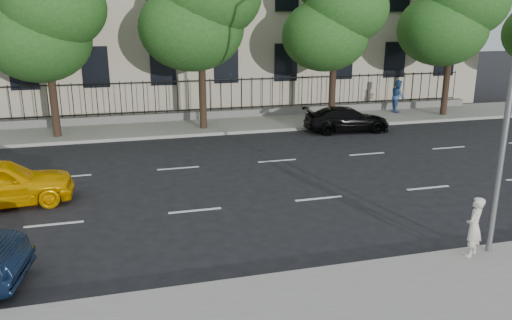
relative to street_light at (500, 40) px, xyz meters
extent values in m
plane|color=black|center=(-2.50, 1.77, -5.15)|extent=(120.00, 120.00, 0.00)
cube|color=gray|center=(-2.50, -2.23, -5.07)|extent=(60.00, 4.00, 0.15)
cube|color=gray|center=(-2.50, 15.77, -5.07)|extent=(60.00, 4.00, 0.15)
cube|color=slate|center=(-2.50, 17.47, -4.80)|extent=(30.00, 0.50, 0.40)
cube|color=black|center=(-2.50, 17.47, -4.50)|extent=(28.80, 0.05, 0.05)
cube|color=black|center=(-2.50, 17.47, -2.90)|extent=(28.80, 0.05, 0.05)
cylinder|color=slate|center=(0.00, -0.53, -1.00)|extent=(0.14, 0.14, 8.00)
cylinder|color=#382619|center=(-11.50, 14.97, -3.51)|extent=(0.36, 0.36, 2.97)
ellipsoid|color=#1C541C|center=(-11.90, 15.27, -0.52)|extent=(4.75, 4.75, 3.90)
ellipsoid|color=#1C541C|center=(-11.00, 14.77, 0.85)|extent=(4.50, 4.50, 3.70)
cylinder|color=#382619|center=(-4.50, 14.97, -3.34)|extent=(0.36, 0.36, 3.32)
ellipsoid|color=#1C541C|center=(-4.90, 15.27, -0.05)|extent=(5.13, 5.13, 4.21)
cylinder|color=#382619|center=(2.50, 14.97, -3.46)|extent=(0.36, 0.36, 3.08)
ellipsoid|color=#1C541C|center=(2.10, 15.27, -0.48)|extent=(4.56, 4.56, 3.74)
ellipsoid|color=#1C541C|center=(3.00, 14.77, 0.84)|extent=(4.32, 4.32, 3.55)
cylinder|color=#382619|center=(9.50, 14.97, -3.39)|extent=(0.36, 0.36, 3.22)
ellipsoid|color=#1C541C|center=(9.10, 15.27, -0.22)|extent=(4.94, 4.94, 4.06)
ellipsoid|color=#1C541C|center=(10.00, 14.77, 1.21)|extent=(4.68, 4.68, 3.85)
imported|color=black|center=(2.49, 12.96, -4.52)|extent=(4.45, 2.11, 1.25)
imported|color=beige|center=(-0.58, -0.63, -4.26)|extent=(0.64, 0.60, 1.48)
imported|color=#2D538E|center=(7.33, 16.40, -4.05)|extent=(0.93, 1.07, 1.89)
camera|label=1|loc=(-8.34, -9.77, 0.52)|focal=35.00mm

